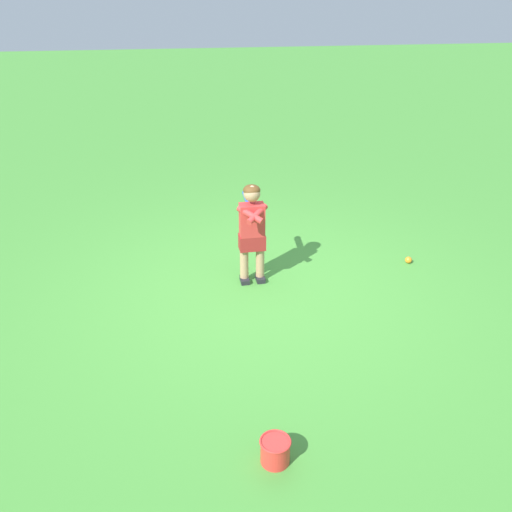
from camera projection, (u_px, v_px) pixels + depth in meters
name	position (u px, v px, depth m)	size (l,w,h in m)	color
ground_plane	(264.00, 292.00, 5.72)	(40.00, 40.00, 0.00)	#479338
child_batter	(252.00, 225.00, 5.64)	(0.33, 0.63, 1.08)	#232328
play_ball_far_right	(408.00, 260.00, 6.27)	(0.08, 0.08, 0.08)	orange
toy_bucket	(275.00, 450.00, 3.71)	(0.22, 0.22, 0.19)	red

